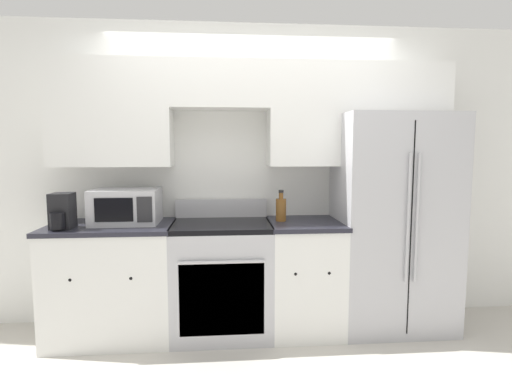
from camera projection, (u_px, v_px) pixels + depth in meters
ground_plane at (259, 348)px, 3.06m from camera, size 12.00×12.00×0.00m
wall_back at (255, 151)px, 3.48m from camera, size 8.00×0.39×2.60m
lower_cabinets_left at (113, 281)px, 3.22m from camera, size 0.98×0.64×0.92m
lower_cabinets_right at (304, 276)px, 3.35m from camera, size 0.60×0.64×0.92m
oven_range at (222, 277)px, 3.29m from camera, size 0.80×0.65×1.08m
refrigerator at (391, 221)px, 3.43m from camera, size 0.95×0.77×1.81m
microwave at (127, 206)px, 3.22m from camera, size 0.52×0.41×0.28m
bottle at (281, 209)px, 3.32m from camera, size 0.09×0.09×0.26m
electric_kettle at (62, 212)px, 2.99m from camera, size 0.15×0.23×0.27m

